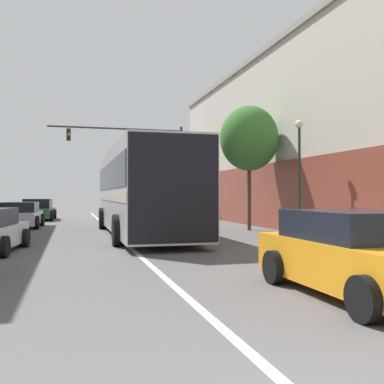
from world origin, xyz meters
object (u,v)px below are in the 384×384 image
(parked_car_left_far, at_px, (38,210))
(street_tree_near, at_px, (249,139))
(street_lamp, at_px, (299,171))
(hatchback_foreground, at_px, (360,255))
(traffic_signal_gantry, at_px, (142,150))
(parked_car_left_near, at_px, (20,215))
(bus, at_px, (142,188))

(parked_car_left_far, distance_m, street_tree_near, 15.37)
(street_tree_near, bearing_deg, street_lamp, -87.23)
(hatchback_foreground, relative_size, parked_car_left_far, 0.93)
(parked_car_left_far, bearing_deg, street_lamp, -144.76)
(traffic_signal_gantry, height_order, street_lamp, traffic_signal_gantry)
(hatchback_foreground, height_order, traffic_signal_gantry, traffic_signal_gantry)
(parked_car_left_near, distance_m, traffic_signal_gantry, 11.13)
(parked_car_left_near, xyz_separation_m, parked_car_left_far, (0.37, 6.95, 0.04))
(traffic_signal_gantry, bearing_deg, bus, -98.95)
(parked_car_left_far, relative_size, street_tree_near, 0.79)
(bus, height_order, street_tree_near, street_tree_near)
(traffic_signal_gantry, distance_m, street_tree_near, 12.20)
(parked_car_left_near, bearing_deg, traffic_signal_gantry, -41.19)
(bus, height_order, street_lamp, street_lamp)
(hatchback_foreground, bearing_deg, bus, 8.17)
(street_lamp, xyz_separation_m, street_tree_near, (-0.21, 4.25, 1.71))
(hatchback_foreground, relative_size, street_tree_near, 0.73)
(hatchback_foreground, xyz_separation_m, traffic_signal_gantry, (0.35, 24.58, 4.07))
(parked_car_left_near, relative_size, street_lamp, 0.91)
(bus, height_order, traffic_signal_gantry, traffic_signal_gantry)
(hatchback_foreground, distance_m, traffic_signal_gantry, 24.92)
(parked_car_left_near, relative_size, parked_car_left_far, 0.89)
(hatchback_foreground, height_order, street_lamp, street_lamp)
(parked_car_left_far, xyz_separation_m, street_lamp, (10.04, -15.53, 1.81))
(hatchback_foreground, distance_m, street_tree_near, 13.68)
(street_lamp, bearing_deg, parked_car_left_far, 122.87)
(traffic_signal_gantry, bearing_deg, parked_car_left_near, -133.73)
(parked_car_left_near, bearing_deg, hatchback_foreground, -155.76)
(bus, relative_size, parked_car_left_far, 2.68)
(street_lamp, bearing_deg, parked_car_left_near, 140.49)
(parked_car_left_far, bearing_deg, hatchback_foreground, -162.64)
(traffic_signal_gantry, relative_size, street_tree_near, 1.61)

